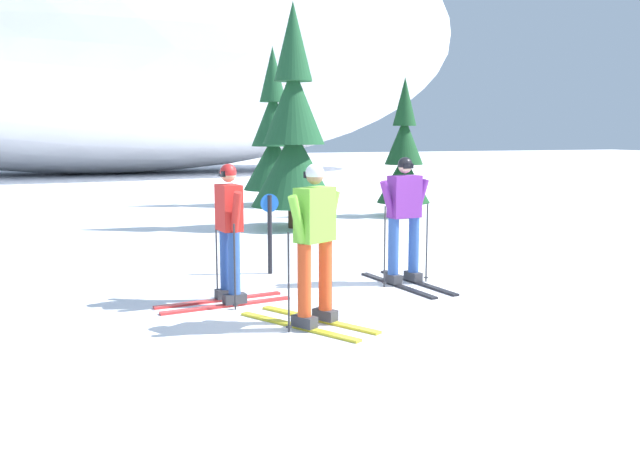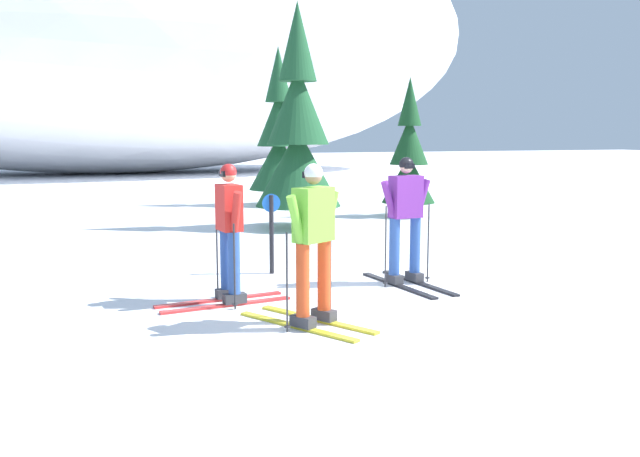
# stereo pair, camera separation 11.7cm
# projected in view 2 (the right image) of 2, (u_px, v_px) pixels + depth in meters

# --- Properties ---
(ground_plane) EXTENTS (120.00, 120.00, 0.00)m
(ground_plane) POSITION_uv_depth(u_px,v_px,m) (372.00, 308.00, 8.25)
(ground_plane) COLOR white
(skier_red_jacket) EXTENTS (1.72, 0.76, 1.76)m
(skier_red_jacket) POSITION_uv_depth(u_px,v_px,m) (229.00, 232.00, 8.39)
(skier_red_jacket) COLOR red
(skier_red_jacket) RESTS_ON ground
(skier_purple_jacket) EXTENTS (0.82, 1.79, 1.80)m
(skier_purple_jacket) POSITION_uv_depth(u_px,v_px,m) (406.00, 218.00, 9.46)
(skier_purple_jacket) COLOR black
(skier_purple_jacket) RESTS_ON ground
(skier_lime_jacket) EXTENTS (1.26, 1.69, 1.81)m
(skier_lime_jacket) POSITION_uv_depth(u_px,v_px,m) (313.00, 241.00, 7.38)
(skier_lime_jacket) COLOR gold
(skier_lime_jacket) RESTS_ON ground
(pine_tree_center_left) EXTENTS (1.92, 1.92, 4.98)m
(pine_tree_center_left) POSITION_uv_depth(u_px,v_px,m) (298.00, 135.00, 14.92)
(pine_tree_center_left) COLOR #47301E
(pine_tree_center_left) RESTS_ON ground
(pine_tree_center_right) EXTENTS (1.78, 1.78, 4.61)m
(pine_tree_center_right) POSITION_uv_depth(u_px,v_px,m) (279.00, 140.00, 19.70)
(pine_tree_center_right) COLOR #47301E
(pine_tree_center_right) RESTS_ON ground
(pine_tree_far_right) EXTENTS (1.36, 1.36, 3.53)m
(pine_tree_far_right) POSITION_uv_depth(u_px,v_px,m) (409.00, 159.00, 17.09)
(pine_tree_far_right) COLOR #47301E
(pine_tree_far_right) RESTS_ON ground
(snow_ridge_background) EXTENTS (39.87, 17.28, 15.41)m
(snow_ridge_background) POSITION_uv_depth(u_px,v_px,m) (107.00, 23.00, 34.37)
(snow_ridge_background) COLOR white
(snow_ridge_background) RESTS_ON ground
(trail_marker_post) EXTENTS (0.28, 0.07, 1.23)m
(trail_marker_post) POSITION_uv_depth(u_px,v_px,m) (271.00, 228.00, 10.20)
(trail_marker_post) COLOR black
(trail_marker_post) RESTS_ON ground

